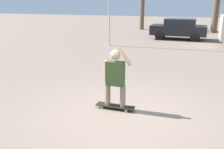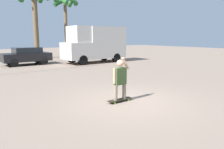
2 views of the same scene
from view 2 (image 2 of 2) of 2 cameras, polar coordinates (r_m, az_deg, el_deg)
ground_plane at (r=8.09m, az=4.21°, el=-7.05°), size 80.00×80.00×0.00m
skateboard at (r=8.03m, az=2.07°, el=-6.59°), size 1.00×0.25×0.09m
person_skateboarder at (r=7.83m, az=2.10°, el=-0.69°), size 0.73×0.25×1.53m
camper_van at (r=20.16m, az=-4.32°, el=8.13°), size 5.72×2.27×3.24m
parked_car_black at (r=19.77m, az=-21.45°, el=4.63°), size 3.84×1.93×1.46m
palm_tree_near_van at (r=28.17m, az=-12.09°, el=17.50°), size 3.39×3.42×7.45m
palm_tree_center_background at (r=25.49m, az=-19.61°, el=17.50°), size 3.44×3.42×7.55m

